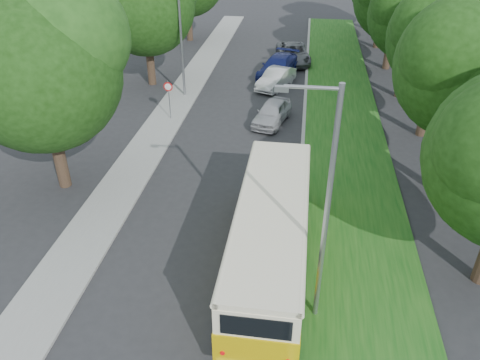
# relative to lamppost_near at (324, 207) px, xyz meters

# --- Properties ---
(ground) EXTENTS (120.00, 120.00, 0.00)m
(ground) POSITION_rel_lamppost_near_xyz_m (-4.21, 2.50, -4.37)
(ground) COLOR #29292C
(ground) RESTS_ON ground
(curb) EXTENTS (0.20, 70.00, 0.15)m
(curb) POSITION_rel_lamppost_near_xyz_m (-0.61, 7.50, -4.29)
(curb) COLOR gray
(curb) RESTS_ON ground
(grass_verge) EXTENTS (4.50, 70.00, 0.13)m
(grass_verge) POSITION_rel_lamppost_near_xyz_m (1.74, 7.50, -4.30)
(grass_verge) COLOR #154F15
(grass_verge) RESTS_ON ground
(sidewalk) EXTENTS (2.20, 70.00, 0.12)m
(sidewalk) POSITION_rel_lamppost_near_xyz_m (-9.01, 7.50, -4.31)
(sidewalk) COLOR gray
(sidewalk) RESTS_ON ground
(treeline) EXTENTS (24.27, 41.91, 9.46)m
(treeline) POSITION_rel_lamppost_near_xyz_m (-1.06, 20.49, 1.56)
(treeline) COLOR #332319
(treeline) RESTS_ON ground
(lamppost_near) EXTENTS (1.71, 0.16, 8.00)m
(lamppost_near) POSITION_rel_lamppost_near_xyz_m (0.00, 0.00, 0.00)
(lamppost_near) COLOR gray
(lamppost_near) RESTS_ON ground
(lamppost_far) EXTENTS (1.71, 0.16, 7.50)m
(lamppost_far) POSITION_rel_lamppost_near_xyz_m (-8.91, 18.50, -0.25)
(lamppost_far) COLOR gray
(lamppost_far) RESTS_ON ground
(warning_sign) EXTENTS (0.56, 0.10, 2.50)m
(warning_sign) POSITION_rel_lamppost_near_xyz_m (-8.71, 14.48, -2.66)
(warning_sign) COLOR gray
(warning_sign) RESTS_ON ground
(vintage_bus) EXTENTS (2.54, 9.68, 2.87)m
(vintage_bus) POSITION_rel_lamppost_near_xyz_m (-1.58, 2.12, -2.93)
(vintage_bus) COLOR #DCB506
(vintage_bus) RESTS_ON ground
(car_silver) EXTENTS (2.51, 4.20, 1.34)m
(car_silver) POSITION_rel_lamppost_near_xyz_m (-2.54, 14.97, -3.70)
(car_silver) COLOR #B4B3B8
(car_silver) RESTS_ON ground
(car_white) EXTENTS (2.80, 4.30, 1.34)m
(car_white) POSITION_rel_lamppost_near_xyz_m (-2.76, 21.01, -3.70)
(car_white) COLOR silver
(car_white) RESTS_ON ground
(car_blue) EXTENTS (3.34, 5.61, 1.52)m
(car_blue) POSITION_rel_lamppost_near_xyz_m (-2.77, 23.33, -3.61)
(car_blue) COLOR navy
(car_blue) RESTS_ON ground
(car_grey) EXTENTS (3.26, 5.56, 1.45)m
(car_grey) POSITION_rel_lamppost_near_xyz_m (-1.80, 27.07, -3.64)
(car_grey) COLOR #575A5E
(car_grey) RESTS_ON ground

